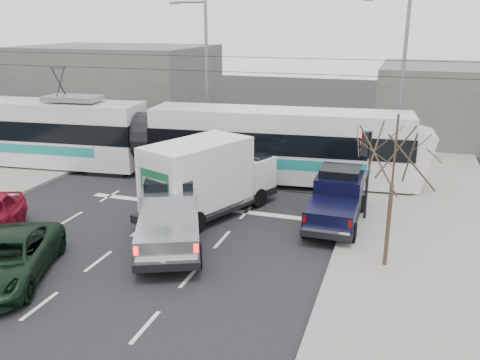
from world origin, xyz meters
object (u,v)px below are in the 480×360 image
(bare_tree, at_px, (395,158))
(tram, at_px, (147,138))
(traffic_signal, at_px, (366,156))
(street_lamp_far, at_px, (204,67))
(street_lamp_near, at_px, (399,77))
(green_car, at_px, (8,259))
(navy_pickup, at_px, (337,198))
(box_truck, at_px, (207,179))
(silver_pickup, at_px, (170,212))

(bare_tree, height_order, tram, tram)
(traffic_signal, xyz_separation_m, street_lamp_far, (-10.66, 9.50, 2.37))
(street_lamp_near, xyz_separation_m, green_car, (-10.95, -15.95, -4.40))
(tram, height_order, navy_pickup, tram)
(traffic_signal, xyz_separation_m, box_truck, (-6.19, -1.33, -1.13))
(street_lamp_near, height_order, tram, street_lamp_near)
(street_lamp_near, distance_m, navy_pickup, 9.08)
(street_lamp_near, height_order, green_car, street_lamp_near)
(street_lamp_far, height_order, box_truck, street_lamp_far)
(traffic_signal, xyz_separation_m, navy_pickup, (-0.97, -0.41, -1.69))
(street_lamp_near, height_order, box_truck, street_lamp_near)
(street_lamp_near, bearing_deg, tram, -162.09)
(bare_tree, bearing_deg, navy_pickup, 120.36)
(street_lamp_near, bearing_deg, street_lamp_far, 170.13)
(tram, bearing_deg, street_lamp_far, 76.36)
(silver_pickup, bearing_deg, box_truck, 57.97)
(silver_pickup, xyz_separation_m, navy_pickup, (5.63, 3.69, -0.06))
(bare_tree, distance_m, street_lamp_near, 11.58)
(tram, bearing_deg, silver_pickup, -62.68)
(traffic_signal, height_order, silver_pickup, traffic_signal)
(box_truck, height_order, green_car, box_truck)
(traffic_signal, height_order, tram, tram)
(traffic_signal, bearing_deg, street_lamp_far, 138.28)
(street_lamp_near, xyz_separation_m, navy_pickup, (-1.81, -7.91, -4.06))
(street_lamp_far, distance_m, box_truck, 12.23)
(bare_tree, height_order, street_lamp_near, street_lamp_near)
(traffic_signal, relative_size, navy_pickup, 0.71)
(navy_pickup, bearing_deg, street_lamp_far, 134.26)
(bare_tree, distance_m, navy_pickup, 4.98)
(box_truck, relative_size, navy_pickup, 1.36)
(bare_tree, xyz_separation_m, green_car, (-11.23, -4.45, -3.08))
(silver_pickup, bearing_deg, navy_pickup, 9.51)
(tram, relative_size, navy_pickup, 5.32)
(silver_pickup, relative_size, navy_pickup, 1.27)
(bare_tree, relative_size, navy_pickup, 0.99)
(street_lamp_near, distance_m, box_truck, 11.82)
(tram, bearing_deg, box_truck, -47.82)
(street_lamp_far, height_order, silver_pickup, street_lamp_far)
(street_lamp_near, bearing_deg, traffic_signal, -96.41)
(navy_pickup, xyz_separation_m, green_car, (-9.13, -8.04, -0.34))
(silver_pickup, bearing_deg, street_lamp_near, 33.58)
(bare_tree, xyz_separation_m, street_lamp_far, (-11.79, 13.50, 1.32))
(silver_pickup, xyz_separation_m, green_car, (-3.51, -4.35, -0.40))
(street_lamp_near, bearing_deg, green_car, -124.45)
(bare_tree, relative_size, tram, 0.19)
(bare_tree, height_order, traffic_signal, bare_tree)
(bare_tree, xyz_separation_m, silver_pickup, (-7.73, -0.11, -2.69))
(silver_pickup, bearing_deg, green_car, -152.62)
(box_truck, bearing_deg, traffic_signal, 34.51)
(street_lamp_far, relative_size, box_truck, 1.31)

